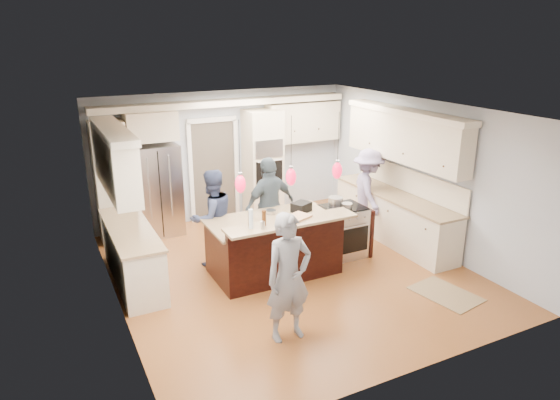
# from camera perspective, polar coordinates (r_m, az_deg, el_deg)

# --- Properties ---
(ground_plane) EXTENTS (6.00, 6.00, 0.00)m
(ground_plane) POSITION_cam_1_polar(r_m,az_deg,el_deg) (8.49, 1.07, -8.06)
(ground_plane) COLOR #9C562A
(ground_plane) RESTS_ON ground
(room_shell) EXTENTS (5.54, 6.04, 2.72)m
(room_shell) POSITION_cam_1_polar(r_m,az_deg,el_deg) (7.85, 1.15, 3.91)
(room_shell) COLOR #B2BCC6
(room_shell) RESTS_ON ground
(refrigerator) EXTENTS (0.90, 0.70, 1.80)m
(refrigerator) POSITION_cam_1_polar(r_m,az_deg,el_deg) (10.00, -13.96, 1.11)
(refrigerator) COLOR #B7B7BC
(refrigerator) RESTS_ON ground
(oven_column) EXTENTS (0.72, 0.69, 2.30)m
(oven_column) POSITION_cam_1_polar(r_m,az_deg,el_deg) (10.65, -1.97, 4.12)
(oven_column) COLOR beige
(oven_column) RESTS_ON ground
(back_upper_cabinets) EXTENTS (5.30, 0.61, 2.54)m
(back_upper_cabinets) POSITION_cam_1_polar(r_m,az_deg,el_deg) (10.11, -10.00, 6.08)
(back_upper_cabinets) COLOR beige
(back_upper_cabinets) RESTS_ON ground
(right_counter_run) EXTENTS (0.64, 3.10, 2.51)m
(right_counter_run) POSITION_cam_1_polar(r_m,az_deg,el_deg) (9.62, 13.28, 1.45)
(right_counter_run) COLOR beige
(right_counter_run) RESTS_ON ground
(left_cabinets) EXTENTS (0.64, 2.30, 2.51)m
(left_cabinets) POSITION_cam_1_polar(r_m,az_deg,el_deg) (8.08, -17.21, -2.19)
(left_cabinets) COLOR beige
(left_cabinets) RESTS_ON ground
(kitchen_island) EXTENTS (2.10, 1.46, 1.12)m
(kitchen_island) POSITION_cam_1_polar(r_m,az_deg,el_deg) (8.24, -0.67, -5.18)
(kitchen_island) COLOR black
(kitchen_island) RESTS_ON ground
(island_range) EXTENTS (0.82, 0.71, 0.92)m
(island_range) POSITION_cam_1_polar(r_m,az_deg,el_deg) (8.97, 7.24, -3.52)
(island_range) COLOR #B7B7BC
(island_range) RESTS_ON ground
(pendant_lights) EXTENTS (1.75, 0.15, 1.03)m
(pendant_lights) POSITION_cam_1_polar(r_m,az_deg,el_deg) (7.30, 1.27, 2.67)
(pendant_lights) COLOR black
(pendant_lights) RESTS_ON ground
(person_bar_end) EXTENTS (0.63, 0.42, 1.72)m
(person_bar_end) POSITION_cam_1_polar(r_m,az_deg,el_deg) (6.39, 1.00, -8.86)
(person_bar_end) COLOR gray
(person_bar_end) RESTS_ON ground
(person_far_left) EXTENTS (0.94, 0.80, 1.67)m
(person_far_left) POSITION_cam_1_polar(r_m,az_deg,el_deg) (8.51, -7.73, -2.03)
(person_far_left) COLOR navy
(person_far_left) RESTS_ON ground
(person_far_right) EXTENTS (1.10, 0.63, 1.77)m
(person_far_right) POSITION_cam_1_polar(r_m,az_deg,el_deg) (8.87, -1.18, -0.67)
(person_far_right) COLOR #44545F
(person_far_right) RESTS_ON ground
(person_range_side) EXTENTS (0.96, 1.24, 1.69)m
(person_range_side) POSITION_cam_1_polar(r_m,az_deg,el_deg) (9.95, 10.00, 0.97)
(person_range_side) COLOR gray
(person_range_side) RESTS_ON ground
(floor_rug) EXTENTS (0.83, 1.08, 0.01)m
(floor_rug) POSITION_cam_1_polar(r_m,az_deg,el_deg) (8.18, 18.42, -10.15)
(floor_rug) COLOR #937950
(floor_rug) RESTS_ON ground
(water_bottle) EXTENTS (0.07, 0.07, 0.29)m
(water_bottle) POSITION_cam_1_polar(r_m,az_deg,el_deg) (7.18, -3.34, -2.17)
(water_bottle) COLOR silver
(water_bottle) RESTS_ON kitchen_island
(beer_bottle_a) EXTENTS (0.07, 0.07, 0.23)m
(beer_bottle_a) POSITION_cam_1_polar(r_m,az_deg,el_deg) (7.28, -1.82, -2.07)
(beer_bottle_a) COLOR #42220B
(beer_bottle_a) RESTS_ON kitchen_island
(beer_bottle_b) EXTENTS (0.07, 0.07, 0.23)m
(beer_bottle_b) POSITION_cam_1_polar(r_m,az_deg,el_deg) (7.27, -1.86, -2.10)
(beer_bottle_b) COLOR #42220B
(beer_bottle_b) RESTS_ON kitchen_island
(beer_bottle_c) EXTENTS (0.07, 0.07, 0.23)m
(beer_bottle_c) POSITION_cam_1_polar(r_m,az_deg,el_deg) (7.28, -3.45, -2.12)
(beer_bottle_c) COLOR #42220B
(beer_bottle_c) RESTS_ON kitchen_island
(drink_can) EXTENTS (0.08, 0.08, 0.11)m
(drink_can) POSITION_cam_1_polar(r_m,az_deg,el_deg) (7.18, -1.99, -2.89)
(drink_can) COLOR #B7B7BC
(drink_can) RESTS_ON kitchen_island
(cutting_board) EXTENTS (0.48, 0.42, 0.03)m
(cutting_board) POSITION_cam_1_polar(r_m,az_deg,el_deg) (7.61, 1.96, -1.97)
(cutting_board) COLOR tan
(cutting_board) RESTS_ON kitchen_island
(pot_large) EXTENTS (0.25, 0.25, 0.15)m
(pot_large) POSITION_cam_1_polar(r_m,az_deg,el_deg) (8.82, 6.38, -0.14)
(pot_large) COLOR #B7B7BC
(pot_large) RESTS_ON island_range
(pot_small) EXTENTS (0.19, 0.19, 0.09)m
(pot_small) POSITION_cam_1_polar(r_m,az_deg,el_deg) (8.69, 7.65, -0.67)
(pot_small) COLOR #B7B7BC
(pot_small) RESTS_ON island_range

